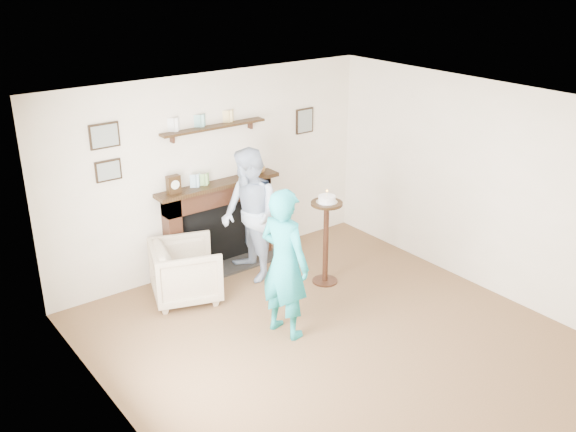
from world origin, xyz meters
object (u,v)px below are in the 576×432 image
object	(u,v)px
man	(251,276)
woman	(285,332)
armchair	(188,297)
pedestal_table	(326,226)

from	to	relation	value
man	woman	world-z (taller)	man
armchair	man	size ratio (longest dim) A/B	0.46
man	woman	size ratio (longest dim) A/B	1.01
woman	pedestal_table	bearing A→B (deg)	-73.41
pedestal_table	man	bearing A→B (deg)	133.62
man	woman	distance (m)	1.36
man	woman	xyz separation A→B (m)	(-0.44, -1.29, 0.00)
man	pedestal_table	size ratio (longest dim) A/B	1.37
man	woman	bearing A→B (deg)	-10.73
woman	pedestal_table	xyz separation A→B (m)	(1.08, 0.61, 0.75)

